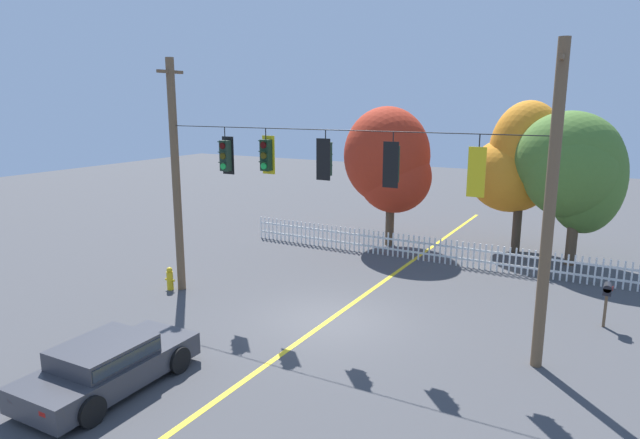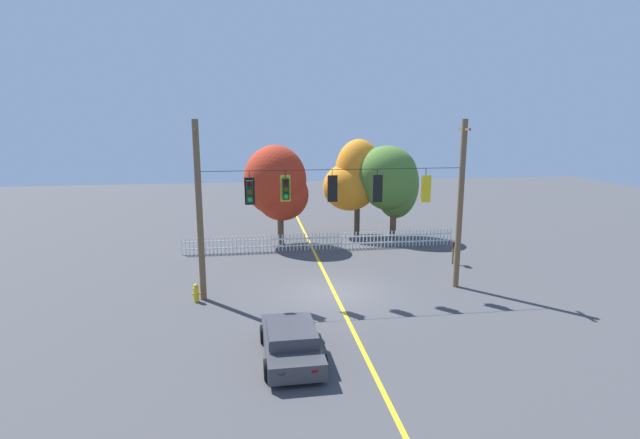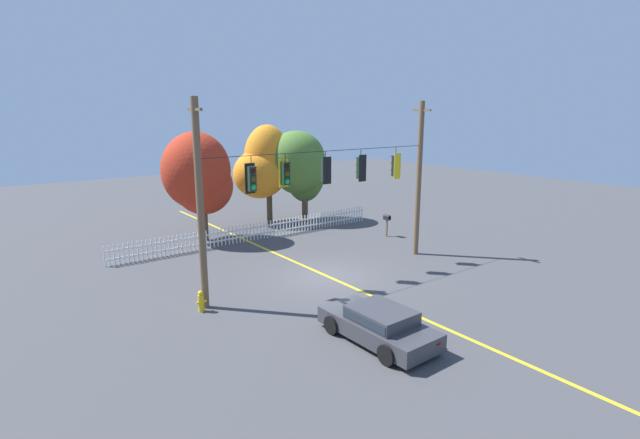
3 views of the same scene
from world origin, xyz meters
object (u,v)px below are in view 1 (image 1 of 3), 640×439
at_px(autumn_maple_mid, 519,164).
at_px(roadside_mailbox, 607,292).
at_px(fire_hydrant, 170,279).
at_px(traffic_signal_eastbound_side, 226,156).
at_px(traffic_signal_southbound_primary, 478,171).
at_px(autumn_oak_far_east, 574,168).
at_px(traffic_signal_northbound_primary, 325,159).
at_px(parked_car, 108,364).
at_px(autumn_maple_near_fence, 389,163).
at_px(traffic_signal_northbound_secondary, 266,155).
at_px(traffic_signal_westbound_side, 392,164).

bearing_deg(autumn_maple_mid, roadside_mailbox, -62.51).
relative_size(fire_hydrant, roadside_mailbox, 0.62).
bearing_deg(traffic_signal_eastbound_side, traffic_signal_southbound_primary, -0.14).
bearing_deg(fire_hydrant, autumn_oak_far_east, 41.97).
distance_m(autumn_maple_mid, fire_hydrant, 15.02).
height_order(traffic_signal_northbound_primary, autumn_oak_far_east, autumn_oak_far_east).
bearing_deg(autumn_oak_far_east, parked_car, -116.26).
distance_m(traffic_signal_southbound_primary, roadside_mailbox, 5.89).
xyz_separation_m(autumn_maple_near_fence, autumn_maple_mid, (5.21, 1.74, 0.07)).
relative_size(autumn_oak_far_east, roadside_mailbox, 4.61).
xyz_separation_m(traffic_signal_southbound_primary, roadside_mailbox, (3.04, 3.50, -3.64)).
xyz_separation_m(traffic_signal_northbound_secondary, autumn_maple_near_fence, (0.17, 9.26, -1.11)).
distance_m(autumn_maple_mid, roadside_mailbox, 8.90).
height_order(traffic_signal_northbound_secondary, parked_car, traffic_signal_northbound_secondary).
height_order(traffic_signal_eastbound_side, traffic_signal_northbound_primary, same).
height_order(autumn_maple_mid, parked_car, autumn_maple_mid).
bearing_deg(traffic_signal_northbound_primary, autumn_maple_mid, 73.04).
bearing_deg(fire_hydrant, roadside_mailbox, 15.81).
bearing_deg(autumn_maple_mid, traffic_signal_eastbound_side, -122.16).
bearing_deg(traffic_signal_northbound_primary, autumn_maple_near_fence, 101.25).
distance_m(autumn_maple_near_fence, autumn_maple_mid, 5.49).
bearing_deg(autumn_maple_mid, traffic_signal_northbound_primary, -106.96).
xyz_separation_m(traffic_signal_northbound_primary, autumn_maple_mid, (3.36, 11.02, -1.03)).
xyz_separation_m(traffic_signal_westbound_side, traffic_signal_southbound_primary, (2.23, -0.00, -0.06)).
relative_size(traffic_signal_eastbound_side, traffic_signal_westbound_side, 1.01).
relative_size(traffic_signal_southbound_primary, roadside_mailbox, 1.16).
xyz_separation_m(autumn_maple_near_fence, autumn_oak_far_east, (7.42, 0.85, 0.14)).
xyz_separation_m(traffic_signal_westbound_side, roadside_mailbox, (5.26, 3.50, -3.70)).
height_order(traffic_signal_southbound_primary, autumn_maple_mid, autumn_maple_mid).
bearing_deg(roadside_mailbox, fire_hydrant, -164.19).
bearing_deg(autumn_oak_far_east, autumn_maple_mid, 158.17).
height_order(traffic_signal_southbound_primary, parked_car, traffic_signal_southbound_primary).
xyz_separation_m(traffic_signal_southbound_primary, autumn_oak_far_east, (1.34, 10.13, -0.86)).
bearing_deg(roadside_mailbox, traffic_signal_eastbound_side, -162.20).
bearing_deg(parked_car, autumn_maple_mid, 71.40).
relative_size(autumn_maple_mid, parked_car, 1.57).
bearing_deg(traffic_signal_southbound_primary, autumn_maple_near_fence, 123.25).
relative_size(autumn_maple_mid, roadside_mailbox, 4.91).
distance_m(traffic_signal_northbound_secondary, fire_hydrant, 5.94).
distance_m(traffic_signal_northbound_secondary, traffic_signal_westbound_side, 4.03).
distance_m(traffic_signal_westbound_side, fire_hydrant, 9.11).
bearing_deg(fire_hydrant, traffic_signal_westbound_side, 1.83).
xyz_separation_m(traffic_signal_southbound_primary, fire_hydrant, (-10.22, -0.25, -4.31)).
bearing_deg(traffic_signal_southbound_primary, autumn_oak_far_east, 82.49).
height_order(fire_hydrant, roadside_mailbox, roadside_mailbox).
distance_m(traffic_signal_eastbound_side, autumn_maple_mid, 13.03).
height_order(traffic_signal_westbound_side, fire_hydrant, traffic_signal_westbound_side).
distance_m(traffic_signal_northbound_secondary, parked_car, 7.27).
bearing_deg(traffic_signal_westbound_side, parked_car, -126.40).
bearing_deg(traffic_signal_westbound_side, traffic_signal_northbound_primary, 179.99).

